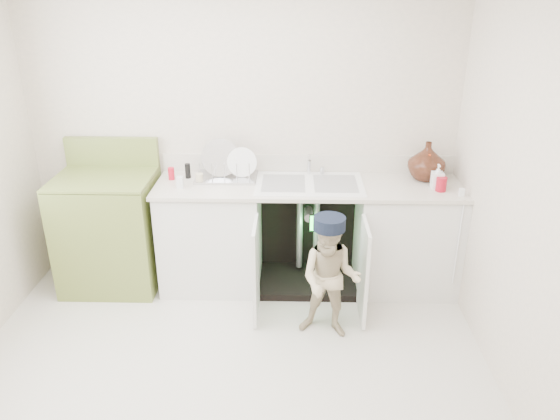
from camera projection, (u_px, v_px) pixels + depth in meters
The scene contains 5 objects.
ground at pixel (227, 376), 3.58m from camera, with size 3.50×3.50×0.00m, color beige.
room_shell at pixel (219, 201), 3.08m from camera, with size 6.00×5.50×1.26m.
counter_run at pixel (311, 232), 4.49m from camera, with size 2.44×1.02×1.21m.
avocado_stove at pixel (110, 229), 4.49m from camera, with size 0.77×0.65×1.19m.
repair_worker at pixel (330, 277), 3.83m from camera, with size 0.51×0.59×0.92m.
Camera 1 is at (0.42, -2.84, 2.43)m, focal length 35.00 mm.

